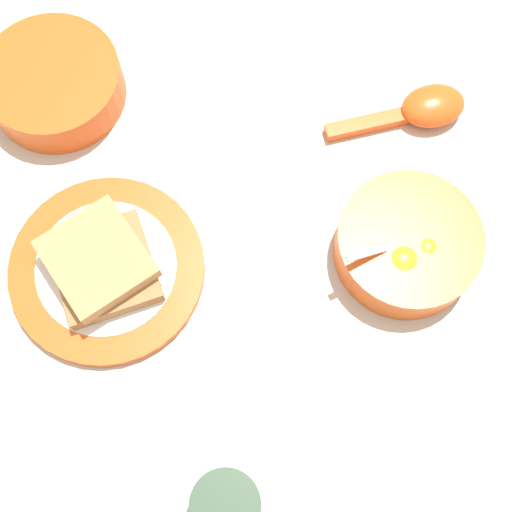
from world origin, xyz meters
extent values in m
plane|color=beige|center=(0.00, 0.00, 0.00)|extent=(3.00, 3.00, 0.00)
cylinder|color=#DB5119|center=(0.19, 0.09, 0.03)|extent=(0.16, 0.16, 0.05)
cylinder|color=white|center=(0.19, 0.09, 0.03)|extent=(0.13, 0.13, 0.02)
ellipsoid|color=yellow|center=(0.21, 0.09, 0.05)|extent=(0.03, 0.03, 0.02)
ellipsoid|color=yellow|center=(0.20, 0.06, 0.05)|extent=(0.03, 0.03, 0.02)
cylinder|color=black|center=(0.19, 0.10, 0.04)|extent=(0.04, 0.04, 0.00)
ellipsoid|color=silver|center=(0.18, 0.07, 0.05)|extent=(0.03, 0.02, 0.01)
cube|color=silver|center=(0.17, 0.03, 0.06)|extent=(0.03, 0.05, 0.03)
cylinder|color=#DB5119|center=(-0.04, -0.16, 0.01)|extent=(0.22, 0.22, 0.01)
cylinder|color=white|center=(-0.04, -0.16, 0.01)|extent=(0.16, 0.16, 0.00)
cube|color=#9E7042|center=(-0.04, -0.16, 0.02)|extent=(0.14, 0.14, 0.02)
cube|color=tan|center=(-0.04, -0.16, 0.04)|extent=(0.12, 0.12, 0.02)
ellipsoid|color=#DB5119|center=(0.10, 0.25, 0.02)|extent=(0.09, 0.10, 0.03)
cube|color=#DB5119|center=(0.05, 0.18, 0.01)|extent=(0.07, 0.10, 0.02)
cylinder|color=#DB5119|center=(-0.25, -0.05, 0.03)|extent=(0.16, 0.16, 0.05)
cylinder|color=white|center=(-0.25, -0.05, 0.04)|extent=(0.13, 0.13, 0.02)
cylinder|color=#334733|center=(0.23, -0.25, 0.03)|extent=(0.07, 0.07, 0.06)
cylinder|color=#472B16|center=(0.23, -0.25, 0.06)|extent=(0.06, 0.06, 0.01)
camera|label=1|loc=(0.24, -0.22, 0.77)|focal=50.00mm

